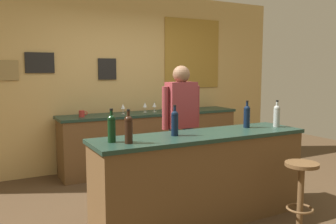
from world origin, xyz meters
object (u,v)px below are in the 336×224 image
(bar_stool, at_px, (301,185))
(wine_glass_a, at_px, (123,107))
(coffee_mug, at_px, (82,114))
(wine_bottle_c, at_px, (175,122))
(wine_bottle_a, at_px, (112,127))
(wine_bottle_e, at_px, (277,115))
(wine_glass_b, at_px, (145,105))
(wine_glass_c, at_px, (154,105))
(bartender, at_px, (181,121))
(wine_bottle_b, at_px, (129,128))
(wine_bottle_d, at_px, (247,116))

(bar_stool, xyz_separation_m, wine_glass_a, (-0.80, 2.71, 0.55))
(bar_stool, bearing_deg, coffee_mug, 118.54)
(wine_bottle_c, bearing_deg, wine_bottle_a, -178.78)
(wine_bottle_e, relative_size, wine_glass_b, 1.97)
(wine_bottle_c, height_order, wine_glass_c, wine_bottle_c)
(bartender, xyz_separation_m, wine_bottle_e, (0.79, -0.80, 0.12))
(bar_stool, height_order, wine_bottle_b, wine_bottle_b)
(wine_glass_c, bearing_deg, wine_bottle_a, -124.72)
(wine_bottle_b, height_order, wine_bottle_c, same)
(wine_bottle_d, bearing_deg, wine_glass_c, 95.77)
(coffee_mug, bearing_deg, wine_glass_a, 5.34)
(wine_glass_b, distance_m, coffee_mug, 1.04)
(wine_glass_a, bearing_deg, wine_bottle_d, -69.48)
(wine_glass_a, relative_size, wine_glass_c, 1.00)
(wine_bottle_e, distance_m, wine_glass_a, 2.34)
(wine_bottle_e, bearing_deg, coffee_mug, 130.11)
(wine_bottle_d, height_order, wine_glass_a, wine_bottle_d)
(wine_bottle_c, height_order, wine_glass_a, wine_bottle_c)
(wine_bottle_b, xyz_separation_m, wine_bottle_e, (1.83, 0.06, 0.00))
(wine_glass_a, height_order, coffee_mug, wine_glass_a)
(wine_bottle_d, bearing_deg, wine_bottle_a, -177.73)
(bar_stool, distance_m, wine_glass_c, 2.79)
(bar_stool, height_order, wine_glass_a, wine_glass_a)
(wine_bottle_a, bearing_deg, wine_bottle_e, -1.78)
(wine_bottle_e, bearing_deg, bar_stool, -113.53)
(wine_bottle_d, bearing_deg, wine_bottle_c, -177.01)
(bar_stool, relative_size, wine_bottle_c, 2.22)
(wine_bottle_b, distance_m, wine_bottle_c, 0.56)
(wine_bottle_d, xyz_separation_m, wine_bottle_e, (0.33, -0.12, 0.00))
(wine_bottle_d, bearing_deg, bar_stool, -85.27)
(wine_bottle_d, xyz_separation_m, coffee_mug, (-1.38, 1.90, -0.11))
(wine_bottle_e, distance_m, coffee_mug, 2.65)
(wine_bottle_d, height_order, wine_glass_c, wine_bottle_d)
(wine_bottle_d, distance_m, coffee_mug, 2.35)
(coffee_mug, bearing_deg, wine_bottle_a, -96.87)
(bar_stool, distance_m, wine_bottle_a, 1.90)
(bartender, height_order, bar_stool, bartender)
(wine_bottle_e, bearing_deg, wine_bottle_b, -178.16)
(wine_bottle_a, height_order, coffee_mug, wine_bottle_a)
(wine_bottle_d, distance_m, wine_glass_a, 2.10)
(wine_bottle_d, xyz_separation_m, wine_glass_b, (-0.35, 2.01, -0.05))
(wine_bottle_d, relative_size, coffee_mug, 2.45)
(wine_glass_b, height_order, coffee_mug, wine_glass_b)
(wine_bottle_d, bearing_deg, wine_bottle_b, -173.04)
(wine_glass_c, distance_m, coffee_mug, 1.18)
(wine_bottle_a, bearing_deg, bartender, 32.76)
(wine_bottle_b, distance_m, wine_glass_c, 2.52)
(bartender, xyz_separation_m, wine_glass_c, (0.26, 1.30, 0.07))
(bartender, height_order, wine_bottle_b, bartender)
(wine_bottle_b, bearing_deg, bar_stool, -19.74)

